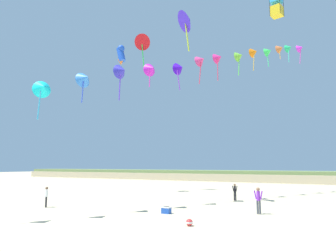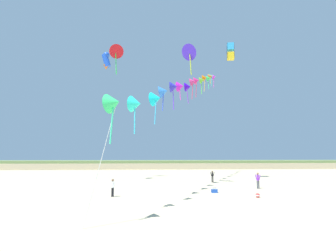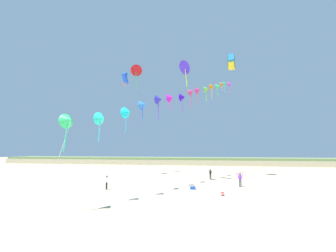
{
  "view_description": "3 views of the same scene",
  "coord_description": "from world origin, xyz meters",
  "px_view_note": "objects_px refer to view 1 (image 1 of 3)",
  "views": [
    {
      "loc": [
        13.53,
        -12.61,
        3.14
      ],
      "look_at": [
        -0.9,
        13.68,
        7.07
      ],
      "focal_mm": 32.0,
      "sensor_mm": 36.0,
      "label": 1
    },
    {
      "loc": [
        -2.24,
        -20.17,
        3.66
      ],
      "look_at": [
        -0.46,
        8.99,
        6.81
      ],
      "focal_mm": 28.0,
      "sensor_mm": 36.0,
      "label": 2
    },
    {
      "loc": [
        5.65,
        -20.44,
        4.32
      ],
      "look_at": [
        -0.47,
        12.64,
        7.93
      ],
      "focal_mm": 24.0,
      "sensor_mm": 36.0,
      "label": 3
    }
  ],
  "objects_px": {
    "person_mid_center": "(235,191)",
    "beach_cooler": "(166,210)",
    "large_kite_low_lead": "(143,42)",
    "large_kite_outer_drift": "(276,5)",
    "person_near_left": "(46,195)",
    "large_kite_high_solo": "(121,54)",
    "beach_ball": "(189,222)",
    "person_near_right": "(258,199)",
    "large_kite_mid_trail": "(187,21)"
  },
  "relations": [
    {
      "from": "person_near_left",
      "to": "large_kite_high_solo",
      "type": "bearing_deg",
      "value": 103.83
    },
    {
      "from": "large_kite_high_solo",
      "to": "beach_cooler",
      "type": "distance_m",
      "value": 23.42
    },
    {
      "from": "large_kite_low_lead",
      "to": "large_kite_high_solo",
      "type": "height_order",
      "value": "large_kite_low_lead"
    },
    {
      "from": "large_kite_mid_trail",
      "to": "beach_cooler",
      "type": "height_order",
      "value": "large_kite_mid_trail"
    },
    {
      "from": "person_near_right",
      "to": "large_kite_low_lead",
      "type": "xyz_separation_m",
      "value": [
        -17.0,
        11.8,
        18.59
      ]
    },
    {
      "from": "person_mid_center",
      "to": "beach_cooler",
      "type": "relative_size",
      "value": 2.6
    },
    {
      "from": "person_near_right",
      "to": "large_kite_mid_trail",
      "type": "distance_m",
      "value": 17.16
    },
    {
      "from": "large_kite_low_lead",
      "to": "large_kite_mid_trail",
      "type": "distance_m",
      "value": 13.65
    },
    {
      "from": "beach_cooler",
      "to": "beach_ball",
      "type": "distance_m",
      "value": 4.23
    },
    {
      "from": "person_near_left",
      "to": "beach_ball",
      "type": "height_order",
      "value": "person_near_left"
    },
    {
      "from": "large_kite_outer_drift",
      "to": "beach_cooler",
      "type": "xyz_separation_m",
      "value": [
        -5.8,
        -12.3,
        -18.89
      ]
    },
    {
      "from": "large_kite_outer_drift",
      "to": "person_near_right",
      "type": "bearing_deg",
      "value": -92.48
    },
    {
      "from": "person_near_right",
      "to": "beach_ball",
      "type": "relative_size",
      "value": 4.71
    },
    {
      "from": "large_kite_outer_drift",
      "to": "beach_cooler",
      "type": "distance_m",
      "value": 23.28
    },
    {
      "from": "large_kite_low_lead",
      "to": "beach_cooler",
      "type": "bearing_deg",
      "value": -51.2
    },
    {
      "from": "large_kite_mid_trail",
      "to": "large_kite_high_solo",
      "type": "bearing_deg",
      "value": 157.45
    },
    {
      "from": "person_near_left",
      "to": "large_kite_low_lead",
      "type": "xyz_separation_m",
      "value": [
        -2.26,
        16.27,
        18.69
      ]
    },
    {
      "from": "person_mid_center",
      "to": "large_kite_low_lead",
      "type": "bearing_deg",
      "value": 158.48
    },
    {
      "from": "person_mid_center",
      "to": "large_kite_mid_trail",
      "type": "xyz_separation_m",
      "value": [
        -3.19,
        -2.94,
        15.55
      ]
    },
    {
      "from": "large_kite_high_solo",
      "to": "large_kite_low_lead",
      "type": "bearing_deg",
      "value": 76.84
    },
    {
      "from": "large_kite_low_lead",
      "to": "large_kite_mid_trail",
      "type": "bearing_deg",
      "value": -38.62
    },
    {
      "from": "large_kite_mid_trail",
      "to": "beach_ball",
      "type": "distance_m",
      "value": 19.11
    },
    {
      "from": "large_kite_low_lead",
      "to": "large_kite_high_solo",
      "type": "distance_m",
      "value": 4.63
    },
    {
      "from": "large_kite_mid_trail",
      "to": "beach_cooler",
      "type": "relative_size",
      "value": 6.98
    },
    {
      "from": "large_kite_mid_trail",
      "to": "beach_cooler",
      "type": "xyz_separation_m",
      "value": [
        1.24,
        -6.16,
        -16.2
      ]
    },
    {
      "from": "person_near_left",
      "to": "large_kite_mid_trail",
      "type": "relative_size",
      "value": 0.38
    },
    {
      "from": "large_kite_low_lead",
      "to": "person_mid_center",
      "type": "bearing_deg",
      "value": -21.52
    },
    {
      "from": "person_near_right",
      "to": "large_kite_low_lead",
      "type": "distance_m",
      "value": 27.82
    },
    {
      "from": "large_kite_outer_drift",
      "to": "large_kite_high_solo",
      "type": "bearing_deg",
      "value": -175.36
    },
    {
      "from": "large_kite_low_lead",
      "to": "large_kite_outer_drift",
      "type": "relative_size",
      "value": 1.95
    },
    {
      "from": "beach_cooler",
      "to": "beach_ball",
      "type": "xyz_separation_m",
      "value": [
        3.02,
        -2.97,
        -0.03
      ]
    },
    {
      "from": "person_near_right",
      "to": "person_mid_center",
      "type": "relative_size",
      "value": 1.14
    },
    {
      "from": "person_near_left",
      "to": "beach_ball",
      "type": "xyz_separation_m",
      "value": [
        12.38,
        -1.15,
        -0.7
      ]
    },
    {
      "from": "person_near_left",
      "to": "person_near_right",
      "type": "height_order",
      "value": "person_near_right"
    },
    {
      "from": "large_kite_high_solo",
      "to": "person_near_left",
      "type": "bearing_deg",
      "value": -76.17
    },
    {
      "from": "person_mid_center",
      "to": "large_kite_low_lead",
      "type": "relative_size",
      "value": 0.31
    },
    {
      "from": "person_mid_center",
      "to": "beach_cooler",
      "type": "xyz_separation_m",
      "value": [
        -1.95,
        -9.1,
        -0.65
      ]
    },
    {
      "from": "large_kite_high_solo",
      "to": "beach_ball",
      "type": "xyz_separation_m",
      "value": [
        15.49,
        -13.79,
        -16.64
      ]
    },
    {
      "from": "beach_ball",
      "to": "person_mid_center",
      "type": "bearing_deg",
      "value": 95.1
    },
    {
      "from": "person_mid_center",
      "to": "large_kite_high_solo",
      "type": "relative_size",
      "value": 0.59
    },
    {
      "from": "person_mid_center",
      "to": "person_near_right",
      "type": "bearing_deg",
      "value": -61.94
    },
    {
      "from": "large_kite_low_lead",
      "to": "large_kite_outer_drift",
      "type": "bearing_deg",
      "value": -7.02
    },
    {
      "from": "person_near_left",
      "to": "person_mid_center",
      "type": "distance_m",
      "value": 15.72
    },
    {
      "from": "large_kite_low_lead",
      "to": "beach_ball",
      "type": "xyz_separation_m",
      "value": [
        14.64,
        -17.42,
        -19.39
      ]
    },
    {
      "from": "person_near_right",
      "to": "large_kite_outer_drift",
      "type": "bearing_deg",
      "value": 87.52
    },
    {
      "from": "large_kite_low_lead",
      "to": "beach_ball",
      "type": "height_order",
      "value": "large_kite_low_lead"
    },
    {
      "from": "person_mid_center",
      "to": "large_kite_low_lead",
      "type": "xyz_separation_m",
      "value": [
        -13.56,
        5.35,
        18.71
      ]
    },
    {
      "from": "beach_cooler",
      "to": "beach_ball",
      "type": "relative_size",
      "value": 1.59
    },
    {
      "from": "person_near_right",
      "to": "beach_ball",
      "type": "distance_m",
      "value": 6.15
    },
    {
      "from": "person_mid_center",
      "to": "beach_ball",
      "type": "bearing_deg",
      "value": -84.9
    }
  ]
}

